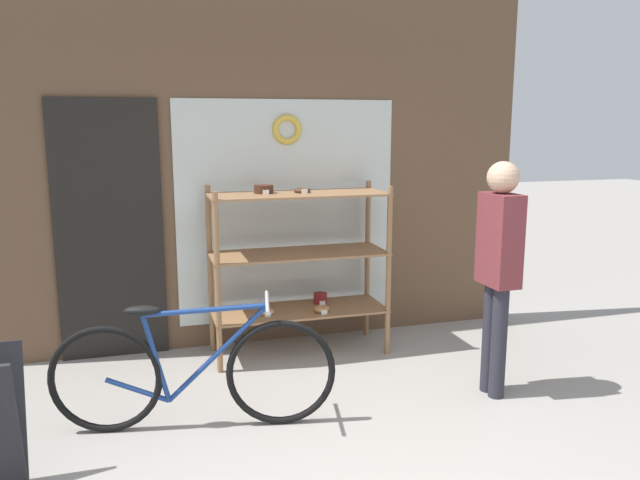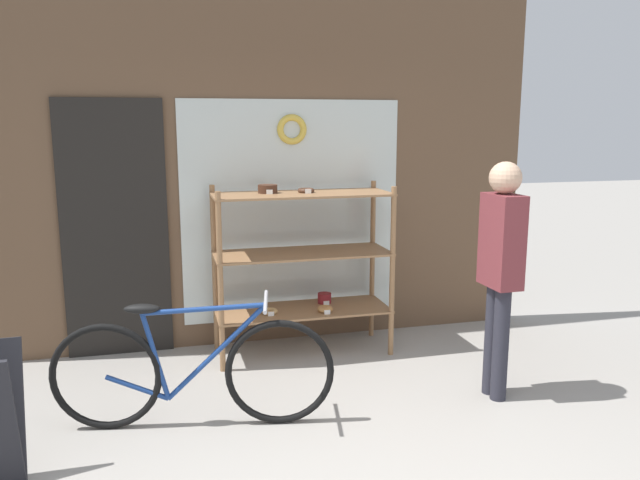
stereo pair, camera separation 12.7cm
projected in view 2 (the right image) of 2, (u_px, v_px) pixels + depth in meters
name	position (u px, v px, depth m)	size (l,w,h in m)	color
storefront_facade	(263.00, 140.00, 5.27)	(4.75, 0.13, 3.63)	brown
display_case	(302.00, 256.00, 5.12)	(1.44, 0.54, 1.42)	#8E6642
bicycle	(192.00, 371.00, 3.92)	(1.76, 0.50, 0.83)	black
pedestrian	(501.00, 262.00, 4.25)	(0.22, 0.32, 1.66)	#282833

